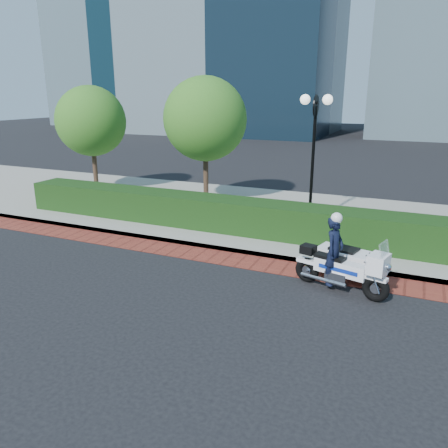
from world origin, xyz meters
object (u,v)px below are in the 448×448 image
at_px(lamppost, 314,140).
at_px(police_motorcycle, 343,260).
at_px(tree_a, 91,121).
at_px(tree_b, 205,119).

bearing_deg(lamppost, police_motorcycle, -67.21).
xyz_separation_m(tree_a, police_motorcycle, (11.76, -5.49, -2.59)).
bearing_deg(lamppost, tree_a, 172.59).
xyz_separation_m(lamppost, police_motorcycle, (1.76, -4.19, -2.32)).
bearing_deg(police_motorcycle, tree_a, 169.67).
distance_m(tree_a, police_motorcycle, 13.24).
bearing_deg(police_motorcycle, lamppost, 127.49).
distance_m(tree_a, tree_b, 5.50).
xyz_separation_m(lamppost, tree_b, (-4.50, 1.30, 0.48)).
bearing_deg(tree_b, lamppost, -16.11).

